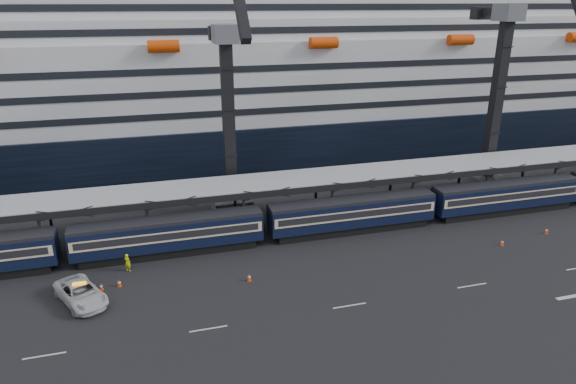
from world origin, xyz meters
name	(u,v)px	position (x,y,z in m)	size (l,w,h in m)	color
ground	(465,263)	(0.00, 0.00, 0.00)	(260.00, 260.00, 0.00)	black
lane_markings	(574,277)	(8.15, -5.23, 0.01)	(111.00, 4.27, 0.02)	beige
train	(380,210)	(-4.65, 10.00, 2.20)	(133.05, 3.00, 4.05)	black
canopy	(403,170)	(0.00, 14.00, 5.25)	(130.00, 6.25, 5.53)	gray
cruise_ship	(311,76)	(-1.08, 45.99, 12.34)	(214.09, 28.84, 34.00)	black
crane_dark_near	(229,117)	(-20.00, 18.59, 11.93)	(4.50, 17.75, 35.08)	#53565C
crane_dark_mid	(500,92)	(15.00, 17.59, 13.36)	(4.50, 18.24, 39.64)	#53565C
pickup_truck	(81,293)	(-35.97, 2.86, 0.87)	(2.88, 6.24, 1.74)	silver
worker	(128,262)	(-32.16, 7.50, 0.89)	(0.65, 0.42, 1.77)	#CDE50C
traffic_cone_a	(119,283)	(-32.91, 4.67, 0.36)	(0.37, 0.37, 0.74)	#DD3E06
traffic_cone_b	(101,286)	(-34.46, 4.50, 0.34)	(0.35, 0.35, 0.70)	#DD3E06
traffic_cone_c	(249,277)	(-21.36, 2.42, 0.37)	(0.38, 0.38, 0.76)	#DD3E06
traffic_cone_d	(502,242)	(5.95, 2.28, 0.36)	(0.36, 0.36, 0.72)	#DD3E06
traffic_cone_e	(547,231)	(12.63, 3.45, 0.37)	(0.37, 0.37, 0.74)	#DD3E06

